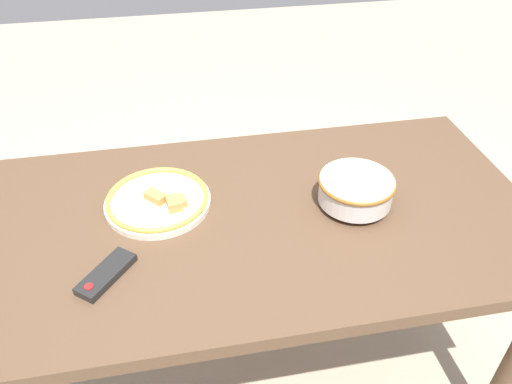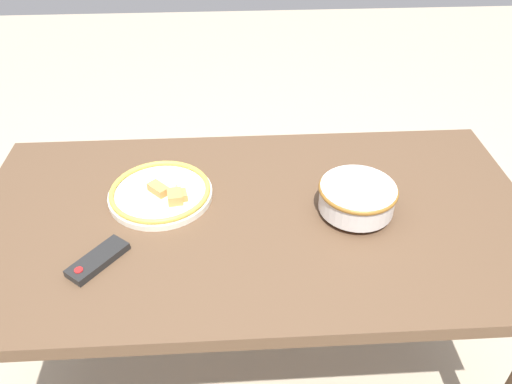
{
  "view_description": "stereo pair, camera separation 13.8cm",
  "coord_description": "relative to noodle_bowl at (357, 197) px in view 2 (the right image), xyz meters",
  "views": [
    {
      "loc": [
        0.19,
        1.03,
        1.65
      ],
      "look_at": [
        -0.01,
        -0.04,
        0.79
      ],
      "focal_mm": 35.0,
      "sensor_mm": 36.0,
      "label": 1
    },
    {
      "loc": [
        0.06,
        1.05,
        1.65
      ],
      "look_at": [
        -0.01,
        -0.04,
        0.79
      ],
      "focal_mm": 35.0,
      "sensor_mm": 36.0,
      "label": 2
    }
  ],
  "objects": [
    {
      "name": "tv_remote",
      "position": [
        0.67,
        0.15,
        -0.04
      ],
      "size": [
        0.15,
        0.16,
        0.02
      ],
      "rotation": [
        0.0,
        0.0,
        5.61
      ],
      "color": "black",
      "rests_on": "dining_table"
    },
    {
      "name": "food_plate",
      "position": [
        0.54,
        -0.1,
        -0.04
      ],
      "size": [
        0.3,
        0.3,
        0.05
      ],
      "color": "silver",
      "rests_on": "dining_table"
    },
    {
      "name": "noodle_bowl",
      "position": [
        0.0,
        0.0,
        0.0
      ],
      "size": [
        0.21,
        0.21,
        0.09
      ],
      "color": "silver",
      "rests_on": "dining_table"
    },
    {
      "name": "ground_plane",
      "position": [
        0.28,
        -0.01,
        -0.8
      ],
      "size": [
        8.0,
        8.0,
        0.0
      ],
      "primitive_type": "plane",
      "color": "#B7A88E"
    },
    {
      "name": "dining_table",
      "position": [
        0.28,
        -0.01,
        -0.14
      ],
      "size": [
        1.56,
        0.82,
        0.75
      ],
      "color": "brown",
      "rests_on": "ground_plane"
    }
  ]
}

